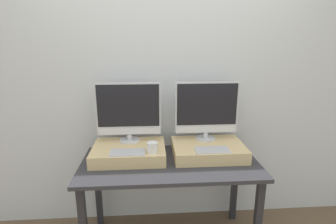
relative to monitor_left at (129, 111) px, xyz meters
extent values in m
cube|color=silver|center=(0.32, 0.19, 0.18)|extent=(8.00, 0.04, 2.60)
cube|color=#2D2D33|center=(0.32, -0.21, -0.38)|extent=(1.39, 0.66, 0.03)
cube|color=#232328|center=(0.96, -0.48, -0.76)|extent=(0.05, 0.05, 0.73)
cube|color=#232328|center=(-0.31, 0.06, -0.76)|extent=(0.05, 0.05, 0.73)
cube|color=#232328|center=(0.96, 0.06, -0.76)|extent=(0.05, 0.05, 0.73)
cube|color=#D6B77F|center=(0.00, -0.11, -0.31)|extent=(0.58, 0.42, 0.10)
cylinder|color=silver|center=(0.00, 0.00, -0.26)|extent=(0.17, 0.17, 0.01)
cylinder|color=silver|center=(0.00, 0.00, -0.22)|extent=(0.04, 0.04, 0.05)
cube|color=silver|center=(0.00, 0.00, 0.02)|extent=(0.53, 0.02, 0.43)
cube|color=black|center=(0.00, -0.01, 0.05)|extent=(0.50, 0.00, 0.35)
cube|color=silver|center=(0.00, -0.01, -0.17)|extent=(0.52, 0.00, 0.06)
cube|color=silver|center=(0.00, -0.25, -0.26)|extent=(0.26, 0.13, 0.01)
cube|color=#B2B2B7|center=(0.00, -0.25, -0.25)|extent=(0.25, 0.12, 0.00)
cylinder|color=white|center=(0.19, -0.25, -0.22)|extent=(0.08, 0.08, 0.08)
cube|color=#D6B77F|center=(0.65, -0.11, -0.31)|extent=(0.58, 0.42, 0.10)
cylinder|color=silver|center=(0.65, 0.00, -0.26)|extent=(0.17, 0.17, 0.01)
cylinder|color=silver|center=(0.65, 0.00, -0.22)|extent=(0.04, 0.04, 0.05)
cube|color=silver|center=(0.65, 0.00, 0.02)|extent=(0.53, 0.02, 0.43)
cube|color=black|center=(0.65, -0.01, 0.05)|extent=(0.50, 0.00, 0.35)
cube|color=silver|center=(0.65, -0.01, -0.17)|extent=(0.52, 0.00, 0.06)
cube|color=silver|center=(0.65, -0.25, -0.26)|extent=(0.26, 0.13, 0.01)
cube|color=#B2B2B7|center=(0.65, -0.25, -0.25)|extent=(0.25, 0.12, 0.00)
camera|label=1|loc=(0.18, -2.09, 0.56)|focal=28.00mm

